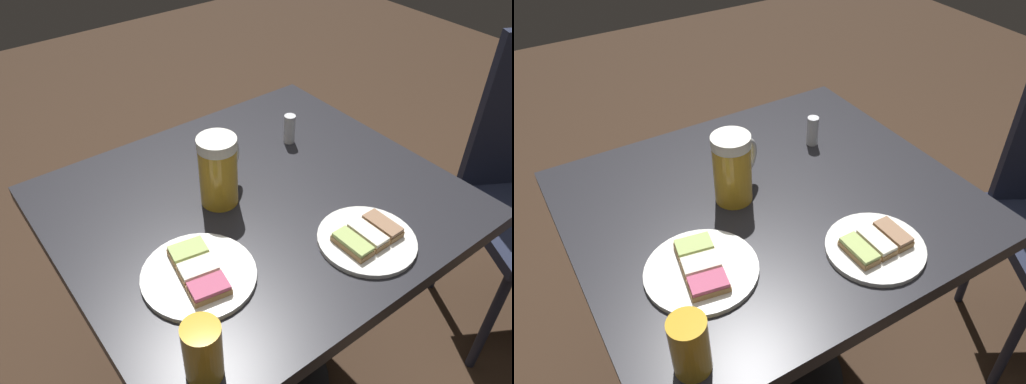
# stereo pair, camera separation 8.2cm
# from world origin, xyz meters

# --- Properties ---
(ground_plane) EXTENTS (6.00, 6.00, 0.00)m
(ground_plane) POSITION_xyz_m (0.00, 0.00, 0.00)
(ground_plane) COLOR #382619
(cafe_table) EXTENTS (0.83, 0.73, 0.71)m
(cafe_table) POSITION_xyz_m (0.00, 0.00, 0.56)
(cafe_table) COLOR black
(cafe_table) RESTS_ON ground_plane
(plate_near) EXTENTS (0.21, 0.21, 0.03)m
(plate_near) POSITION_xyz_m (-0.22, -0.11, 0.72)
(plate_near) COLOR white
(plate_near) RESTS_ON cafe_table
(plate_far) EXTENTS (0.19, 0.19, 0.03)m
(plate_far) POSITION_xyz_m (0.09, -0.23, 0.72)
(plate_far) COLOR white
(plate_far) RESTS_ON cafe_table
(beer_mug) EXTENTS (0.13, 0.10, 0.16)m
(beer_mug) POSITION_xyz_m (-0.06, 0.05, 0.79)
(beer_mug) COLOR gold
(beer_mug) RESTS_ON cafe_table
(beer_glass_small) EXTENTS (0.06, 0.06, 0.11)m
(beer_glass_small) POSITION_xyz_m (-0.31, -0.28, 0.76)
(beer_glass_small) COLOR gold
(beer_glass_small) RESTS_ON cafe_table
(salt_shaker) EXTENTS (0.03, 0.03, 0.07)m
(salt_shaker) POSITION_xyz_m (0.20, 0.13, 0.74)
(salt_shaker) COLOR silver
(salt_shaker) RESTS_ON cafe_table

